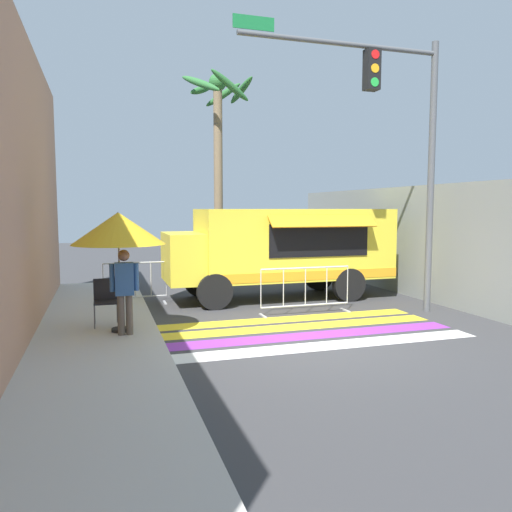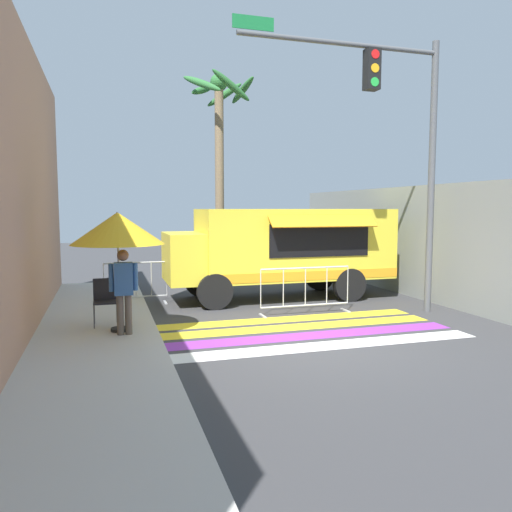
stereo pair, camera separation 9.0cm
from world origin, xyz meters
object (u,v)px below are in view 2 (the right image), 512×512
at_px(folding_chair, 105,297).
at_px(vendor_person, 124,287).
at_px(traffic_signal_pole, 397,124).
at_px(patio_umbrella, 118,229).
at_px(food_truck, 278,247).
at_px(palm_tree, 220,134).
at_px(barricade_front, 305,290).
at_px(barricade_side, 136,284).

height_order(folding_chair, vendor_person, vendor_person).
bearing_deg(traffic_signal_pole, patio_umbrella, -175.75).
xyz_separation_m(food_truck, folding_chair, (-4.63, -2.55, -0.74)).
bearing_deg(palm_tree, traffic_signal_pole, -69.09).
bearing_deg(barricade_front, vendor_person, -161.54).
bearing_deg(traffic_signal_pole, food_truck, 125.56).
bearing_deg(patio_umbrella, palm_tree, 63.37).
relative_size(food_truck, folding_chair, 6.64).
distance_m(folding_chair, barricade_front, 4.62).
xyz_separation_m(food_truck, traffic_signal_pole, (1.95, -2.73, 3.00)).
distance_m(food_truck, patio_umbrella, 5.45).
bearing_deg(palm_tree, patio_umbrella, -116.63).
height_order(traffic_signal_pole, vendor_person, traffic_signal_pole).
bearing_deg(barricade_side, vendor_person, -96.59).
bearing_deg(vendor_person, palm_tree, 73.32).
distance_m(vendor_person, barricade_front, 4.51).
height_order(food_truck, traffic_signal_pole, traffic_signal_pole).
bearing_deg(food_truck, patio_umbrella, -143.72).
bearing_deg(traffic_signal_pole, folding_chair, 178.42).
height_order(food_truck, folding_chair, food_truck).
bearing_deg(food_truck, traffic_signal_pole, -54.44).
distance_m(traffic_signal_pole, folding_chair, 7.57).
xyz_separation_m(patio_umbrella, folding_chair, (-0.26, 0.65, -1.41)).
xyz_separation_m(patio_umbrella, barricade_front, (4.33, 1.10, -1.57)).
bearing_deg(palm_tree, folding_chair, -120.53).
bearing_deg(barricade_front, palm_tree, 95.86).
relative_size(barricade_side, palm_tree, 0.23).
distance_m(traffic_signal_pole, palm_tree, 7.39).
bearing_deg(barricade_side, barricade_front, -31.73).
relative_size(food_truck, barricade_side, 3.81).
xyz_separation_m(patio_umbrella, vendor_person, (0.07, -0.32, -1.07)).
distance_m(folding_chair, vendor_person, 1.08).
xyz_separation_m(folding_chair, barricade_side, (0.77, 2.81, -0.18)).
distance_m(patio_umbrella, palm_tree, 8.73).
relative_size(vendor_person, barricade_side, 0.98).
bearing_deg(vendor_person, folding_chair, 117.75).
relative_size(traffic_signal_pole, barricade_front, 2.87).
bearing_deg(traffic_signal_pole, vendor_person, -172.83).
bearing_deg(food_truck, palm_tree, 99.25).
relative_size(food_truck, traffic_signal_pole, 0.96).
relative_size(folding_chair, palm_tree, 0.13).
xyz_separation_m(patio_umbrella, barricade_side, (0.51, 3.47, -1.59)).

